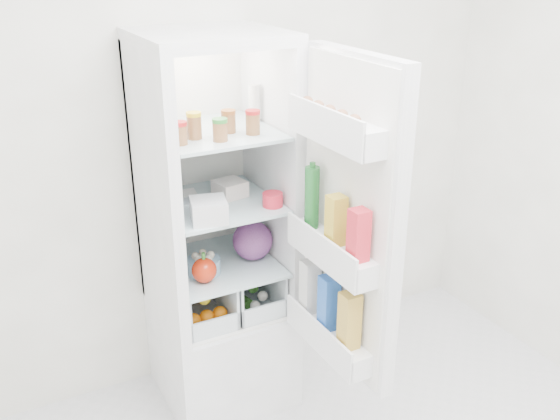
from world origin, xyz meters
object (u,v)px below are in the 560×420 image
refrigerator (216,272)px  red_cabbage (253,240)px  mushroom_bowl (204,266)px  fridge_door (344,228)px

refrigerator → red_cabbage: refrigerator is taller
refrigerator → mushroom_bowl: 0.20m
red_cabbage → fridge_door: size_ratio=0.14×
fridge_door → red_cabbage: bearing=14.8°
refrigerator → fridge_door: refrigerator is taller
mushroom_bowl → fridge_door: bearing=-51.4°
refrigerator → mushroom_bowl: (-0.10, -0.13, 0.12)m
refrigerator → red_cabbage: (0.15, -0.10, 0.18)m
refrigerator → fridge_door: bearing=-64.5°
red_cabbage → mushroom_bowl: red_cabbage is taller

